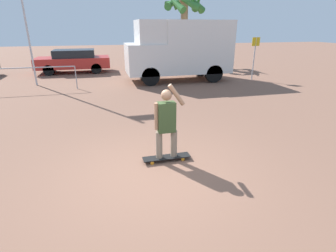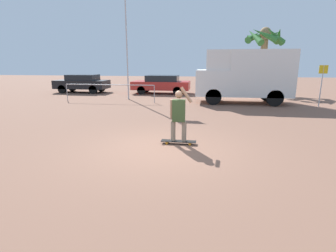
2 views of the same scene
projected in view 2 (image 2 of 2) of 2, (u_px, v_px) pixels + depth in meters
ground_plane at (162, 149)px, 7.40m from camera, size 80.00×80.00×0.00m
skateboard at (178, 141)px, 7.81m from camera, size 1.05×0.24×0.09m
person_skateboarder at (179, 113)px, 7.61m from camera, size 0.65×0.22×1.61m
camper_van at (245, 74)px, 15.41m from camera, size 5.43×2.26×3.08m
parked_car_red at (161, 84)px, 20.49m from camera, size 4.45×1.93×1.41m
parked_car_black at (82, 83)px, 21.20m from camera, size 4.20×1.81×1.43m
palm_tree_near_van at (264, 42)px, 20.21m from camera, size 3.04×3.08×5.04m
flagpole at (128, 36)px, 16.46m from camera, size 1.09×0.12×7.03m
street_sign at (322, 80)px, 14.08m from camera, size 0.44×0.06×2.24m
plaza_railing_segment at (109, 87)px, 16.03m from camera, size 5.68×0.05×1.08m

